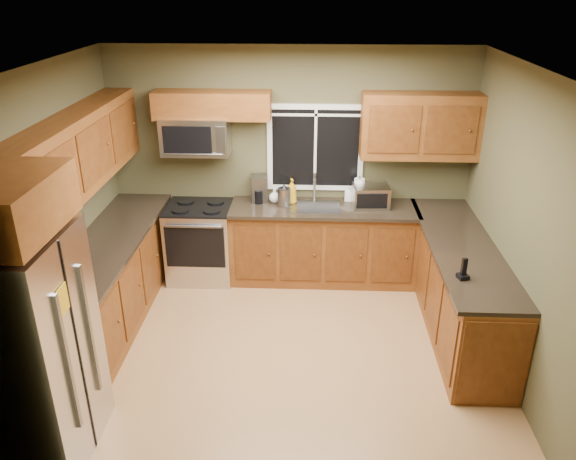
# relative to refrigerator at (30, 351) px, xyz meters

# --- Properties ---
(floor) EXTENTS (4.20, 4.20, 0.00)m
(floor) POSITION_rel_refrigerator_xyz_m (1.74, 1.30, -0.90)
(floor) COLOR #9E7145
(floor) RESTS_ON ground
(ceiling) EXTENTS (4.20, 4.20, 0.00)m
(ceiling) POSITION_rel_refrigerator_xyz_m (1.74, 1.30, 1.80)
(ceiling) COLOR white
(ceiling) RESTS_ON back_wall
(back_wall) EXTENTS (4.20, 0.00, 4.20)m
(back_wall) POSITION_rel_refrigerator_xyz_m (1.74, 3.10, 0.45)
(back_wall) COLOR #49452B
(back_wall) RESTS_ON ground
(front_wall) EXTENTS (4.20, 0.00, 4.20)m
(front_wall) POSITION_rel_refrigerator_xyz_m (1.74, -0.50, 0.45)
(front_wall) COLOR #49452B
(front_wall) RESTS_ON ground
(left_wall) EXTENTS (0.00, 3.60, 3.60)m
(left_wall) POSITION_rel_refrigerator_xyz_m (-0.36, 1.30, 0.45)
(left_wall) COLOR #49452B
(left_wall) RESTS_ON ground
(right_wall) EXTENTS (0.00, 3.60, 3.60)m
(right_wall) POSITION_rel_refrigerator_xyz_m (3.84, 1.30, 0.45)
(right_wall) COLOR #49452B
(right_wall) RESTS_ON ground
(window) EXTENTS (1.12, 0.03, 1.02)m
(window) POSITION_rel_refrigerator_xyz_m (2.04, 3.08, 0.65)
(window) COLOR white
(window) RESTS_ON back_wall
(base_cabinets_left) EXTENTS (0.60, 2.65, 0.90)m
(base_cabinets_left) POSITION_rel_refrigerator_xyz_m (-0.06, 1.78, -0.45)
(base_cabinets_left) COLOR brown
(base_cabinets_left) RESTS_ON ground
(countertop_left) EXTENTS (0.65, 2.65, 0.04)m
(countertop_left) POSITION_rel_refrigerator_xyz_m (-0.04, 1.78, 0.02)
(countertop_left) COLOR black
(countertop_left) RESTS_ON base_cabinets_left
(base_cabinets_back) EXTENTS (2.17, 0.60, 0.90)m
(base_cabinets_back) POSITION_rel_refrigerator_xyz_m (2.15, 2.80, -0.45)
(base_cabinets_back) COLOR brown
(base_cabinets_back) RESTS_ON ground
(countertop_back) EXTENTS (2.17, 0.65, 0.04)m
(countertop_back) POSITION_rel_refrigerator_xyz_m (2.15, 2.78, 0.02)
(countertop_back) COLOR black
(countertop_back) RESTS_ON base_cabinets_back
(base_cabinets_peninsula) EXTENTS (0.60, 2.52, 0.90)m
(base_cabinets_peninsula) POSITION_rel_refrigerator_xyz_m (3.54, 1.84, -0.45)
(base_cabinets_peninsula) COLOR brown
(base_cabinets_peninsula) RESTS_ON ground
(countertop_peninsula) EXTENTS (0.65, 2.50, 0.04)m
(countertop_peninsula) POSITION_rel_refrigerator_xyz_m (3.51, 1.85, 0.02)
(countertop_peninsula) COLOR black
(countertop_peninsula) RESTS_ON base_cabinets_peninsula
(upper_cabinets_left) EXTENTS (0.33, 2.65, 0.72)m
(upper_cabinets_left) POSITION_rel_refrigerator_xyz_m (-0.20, 1.78, 0.96)
(upper_cabinets_left) COLOR brown
(upper_cabinets_left) RESTS_ON left_wall
(upper_cabinets_back_left) EXTENTS (1.30, 0.33, 0.30)m
(upper_cabinets_back_left) POSITION_rel_refrigerator_xyz_m (0.89, 2.94, 1.17)
(upper_cabinets_back_left) COLOR brown
(upper_cabinets_back_left) RESTS_ON back_wall
(upper_cabinets_back_right) EXTENTS (1.30, 0.33, 0.72)m
(upper_cabinets_back_right) POSITION_rel_refrigerator_xyz_m (3.19, 2.94, 0.96)
(upper_cabinets_back_right) COLOR brown
(upper_cabinets_back_right) RESTS_ON back_wall
(refrigerator) EXTENTS (0.74, 0.90, 1.80)m
(refrigerator) POSITION_rel_refrigerator_xyz_m (0.00, 0.00, 0.00)
(refrigerator) COLOR #B7B7BC
(refrigerator) RESTS_ON ground
(range) EXTENTS (0.76, 0.69, 0.94)m
(range) POSITION_rel_refrigerator_xyz_m (0.69, 2.77, -0.43)
(range) COLOR #B7B7BC
(range) RESTS_ON ground
(microwave) EXTENTS (0.76, 0.41, 0.42)m
(microwave) POSITION_rel_refrigerator_xyz_m (0.69, 2.91, 0.83)
(microwave) COLOR #B7B7BC
(microwave) RESTS_ON back_wall
(sink) EXTENTS (0.60, 0.42, 0.36)m
(sink) POSITION_rel_refrigerator_xyz_m (2.04, 2.79, 0.05)
(sink) COLOR slate
(sink) RESTS_ON countertop_back
(toaster_oven) EXTENTS (0.43, 0.34, 0.25)m
(toaster_oven) POSITION_rel_refrigerator_xyz_m (2.68, 2.81, 0.17)
(toaster_oven) COLOR #B7B7BC
(toaster_oven) RESTS_ON countertop_back
(coffee_maker) EXTENTS (0.22, 0.27, 0.30)m
(coffee_maker) POSITION_rel_refrigerator_xyz_m (1.39, 2.94, 0.18)
(coffee_maker) COLOR slate
(coffee_maker) RESTS_ON countertop_back
(kettle) EXTENTS (0.17, 0.17, 0.27)m
(kettle) POSITION_rel_refrigerator_xyz_m (1.69, 2.78, 0.16)
(kettle) COLOR #B7B7BC
(kettle) RESTS_ON countertop_back
(paper_towel_roll) EXTENTS (0.14, 0.14, 0.32)m
(paper_towel_roll) POSITION_rel_refrigerator_xyz_m (2.56, 2.95, 0.19)
(paper_towel_roll) COLOR white
(paper_towel_roll) RESTS_ON countertop_back
(soap_bottle_a) EXTENTS (0.14, 0.14, 0.30)m
(soap_bottle_a) POSITION_rel_refrigerator_xyz_m (1.77, 2.89, 0.19)
(soap_bottle_a) COLOR gold
(soap_bottle_a) RESTS_ON countertop_back
(soap_bottle_b) EXTENTS (0.09, 0.09, 0.18)m
(soap_bottle_b) POSITION_rel_refrigerator_xyz_m (2.44, 3.00, 0.13)
(soap_bottle_b) COLOR white
(soap_bottle_b) RESTS_ON countertop_back
(soap_bottle_c) EXTENTS (0.14, 0.14, 0.17)m
(soap_bottle_c) POSITION_rel_refrigerator_xyz_m (1.57, 2.90, 0.12)
(soap_bottle_c) COLOR white
(soap_bottle_c) RESTS_ON countertop_back
(cordless_phone) EXTENTS (0.11, 0.11, 0.20)m
(cordless_phone) POSITION_rel_refrigerator_xyz_m (3.35, 1.15, 0.10)
(cordless_phone) COLOR black
(cordless_phone) RESTS_ON countertop_peninsula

